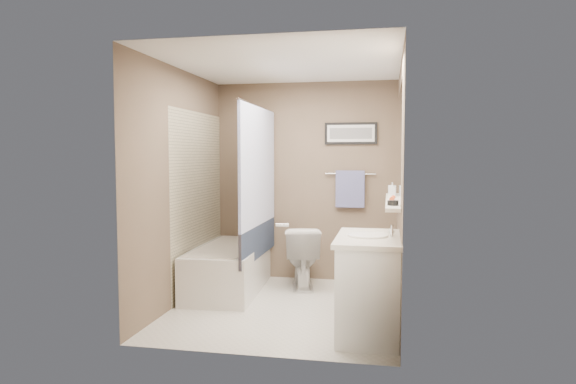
% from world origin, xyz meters
% --- Properties ---
extents(ground, '(2.50, 2.50, 0.00)m').
position_xyz_m(ground, '(0.00, 0.00, 0.00)').
color(ground, beige).
rests_on(ground, ground).
extents(ceiling, '(2.20, 2.50, 0.04)m').
position_xyz_m(ceiling, '(0.00, 0.00, 2.38)').
color(ceiling, white).
rests_on(ceiling, wall_back).
extents(wall_back, '(2.20, 0.04, 2.40)m').
position_xyz_m(wall_back, '(0.00, 1.23, 1.20)').
color(wall_back, brown).
rests_on(wall_back, ground).
extents(wall_front, '(2.20, 0.04, 2.40)m').
position_xyz_m(wall_front, '(0.00, -1.23, 1.20)').
color(wall_front, brown).
rests_on(wall_front, ground).
extents(wall_left, '(0.04, 2.50, 2.40)m').
position_xyz_m(wall_left, '(-1.08, 0.00, 1.20)').
color(wall_left, brown).
rests_on(wall_left, ground).
extents(wall_right, '(0.04, 2.50, 2.40)m').
position_xyz_m(wall_right, '(1.08, 0.00, 1.20)').
color(wall_right, brown).
rests_on(wall_right, ground).
extents(tile_surround, '(0.02, 1.55, 2.00)m').
position_xyz_m(tile_surround, '(-1.09, 0.50, 1.00)').
color(tile_surround, '#BBB08D').
rests_on(tile_surround, wall_left).
extents(curtain_rod, '(0.02, 1.55, 0.02)m').
position_xyz_m(curtain_rod, '(-0.40, 0.50, 2.05)').
color(curtain_rod, silver).
rests_on(curtain_rod, wall_left).
extents(curtain_upper, '(0.03, 1.45, 1.28)m').
position_xyz_m(curtain_upper, '(-0.40, 0.50, 1.40)').
color(curtain_upper, white).
rests_on(curtain_upper, curtain_rod).
extents(curtain_lower, '(0.03, 1.45, 0.36)m').
position_xyz_m(curtain_lower, '(-0.40, 0.50, 0.58)').
color(curtain_lower, '#253045').
rests_on(curtain_lower, curtain_rod).
extents(mirror, '(0.02, 1.60, 1.00)m').
position_xyz_m(mirror, '(1.09, -0.15, 1.62)').
color(mirror, silver).
rests_on(mirror, wall_right).
extents(shelf, '(0.12, 1.60, 0.03)m').
position_xyz_m(shelf, '(1.04, -0.15, 1.10)').
color(shelf, silver).
rests_on(shelf, wall_right).
extents(towel_bar, '(0.60, 0.02, 0.02)m').
position_xyz_m(towel_bar, '(0.55, 1.22, 1.30)').
color(towel_bar, silver).
rests_on(towel_bar, wall_back).
extents(towel, '(0.34, 0.05, 0.44)m').
position_xyz_m(towel, '(0.55, 1.20, 1.12)').
color(towel, '#8287BD').
rests_on(towel, towel_bar).
extents(art_frame, '(0.62, 0.02, 0.26)m').
position_xyz_m(art_frame, '(0.55, 1.23, 1.78)').
color(art_frame, black).
rests_on(art_frame, wall_back).
extents(art_mat, '(0.56, 0.00, 0.20)m').
position_xyz_m(art_mat, '(0.55, 1.22, 1.78)').
color(art_mat, white).
rests_on(art_mat, art_frame).
extents(art_image, '(0.50, 0.00, 0.13)m').
position_xyz_m(art_image, '(0.55, 1.22, 1.78)').
color(art_image, '#595959').
rests_on(art_image, art_mat).
extents(door, '(0.80, 0.02, 2.00)m').
position_xyz_m(door, '(0.55, -1.24, 1.00)').
color(door, silver).
rests_on(door, wall_front).
extents(door_handle, '(0.10, 0.02, 0.02)m').
position_xyz_m(door_handle, '(0.22, -1.19, 1.00)').
color(door_handle, silver).
rests_on(door_handle, door).
extents(bathtub, '(0.78, 1.54, 0.50)m').
position_xyz_m(bathtub, '(-0.75, 0.52, 0.25)').
color(bathtub, silver).
rests_on(bathtub, ground).
extents(tub_rim, '(0.56, 1.36, 0.02)m').
position_xyz_m(tub_rim, '(-0.75, 0.52, 0.50)').
color(tub_rim, silver).
rests_on(tub_rim, bathtub).
extents(toilet, '(0.53, 0.76, 0.71)m').
position_xyz_m(toilet, '(0.03, 0.84, 0.36)').
color(toilet, white).
rests_on(toilet, ground).
extents(vanity, '(0.50, 0.90, 0.80)m').
position_xyz_m(vanity, '(0.85, -0.59, 0.40)').
color(vanity, white).
rests_on(vanity, ground).
extents(countertop, '(0.54, 0.96, 0.04)m').
position_xyz_m(countertop, '(0.84, -0.59, 0.82)').
color(countertop, silver).
rests_on(countertop, vanity).
extents(sink_basin, '(0.34, 0.34, 0.01)m').
position_xyz_m(sink_basin, '(0.83, -0.59, 0.85)').
color(sink_basin, white).
rests_on(sink_basin, countertop).
extents(faucet_spout, '(0.02, 0.02, 0.10)m').
position_xyz_m(faucet_spout, '(1.03, -0.59, 0.89)').
color(faucet_spout, silver).
rests_on(faucet_spout, countertop).
extents(faucet_knob, '(0.05, 0.05, 0.05)m').
position_xyz_m(faucet_knob, '(1.03, -0.49, 0.87)').
color(faucet_knob, silver).
rests_on(faucet_knob, countertop).
extents(candle_bowl_near, '(0.09, 0.09, 0.04)m').
position_xyz_m(candle_bowl_near, '(1.04, -0.69, 1.14)').
color(candle_bowl_near, black).
rests_on(candle_bowl_near, shelf).
extents(hair_brush_front, '(0.06, 0.22, 0.04)m').
position_xyz_m(hair_brush_front, '(1.04, -0.25, 1.14)').
color(hair_brush_front, '#CA451C').
rests_on(hair_brush_front, shelf).
extents(pink_comb, '(0.04, 0.16, 0.01)m').
position_xyz_m(pink_comb, '(1.04, 0.04, 1.12)').
color(pink_comb, pink).
rests_on(pink_comb, shelf).
extents(glass_jar, '(0.08, 0.08, 0.10)m').
position_xyz_m(glass_jar, '(1.04, 0.42, 1.17)').
color(glass_jar, white).
rests_on(glass_jar, shelf).
extents(soap_bottle, '(0.07, 0.07, 0.14)m').
position_xyz_m(soap_bottle, '(1.04, 0.30, 1.18)').
color(soap_bottle, '#999999').
rests_on(soap_bottle, shelf).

